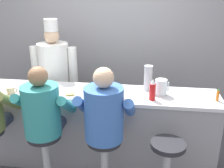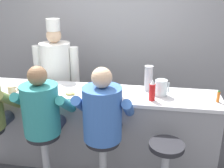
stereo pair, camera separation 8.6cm
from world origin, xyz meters
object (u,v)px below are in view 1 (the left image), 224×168
at_px(cup_stack_steel, 148,78).
at_px(napkin_dispenser_chrome, 116,91).
at_px(cereal_bowl, 41,87).
at_px(coffee_mug_tan, 11,90).
at_px(diner_seated_blue, 105,117).
at_px(empty_stool_round, 167,162).
at_px(mustard_bottle_yellow, 102,90).
at_px(water_pitcher_clear, 161,87).
at_px(cook_in_whites_near, 55,74).
at_px(coffee_mug_white, 93,91).
at_px(ketchup_bottle_red, 152,90).
at_px(breakfast_plate, 70,95).
at_px(diner_seated_teal, 43,114).
at_px(hot_sauce_bottle_orange, 218,95).

xyz_separation_m(cup_stack_steel, napkin_dispenser_chrome, (-0.35, -0.25, -0.08)).
height_order(cereal_bowl, coffee_mug_tan, coffee_mug_tan).
distance_m(diner_seated_blue, empty_stool_round, 0.78).
xyz_separation_m(mustard_bottle_yellow, cup_stack_steel, (0.50, 0.32, 0.05)).
relative_size(water_pitcher_clear, cook_in_whites_near, 0.11).
xyz_separation_m(coffee_mug_white, empty_stool_round, (0.85, -0.49, -0.54)).
xyz_separation_m(ketchup_bottle_red, breakfast_plate, (-0.92, -0.03, -0.10)).
bearing_deg(cook_in_whites_near, diner_seated_teal, -76.49).
distance_m(diner_seated_teal, empty_stool_round, 1.35).
height_order(mustard_bottle_yellow, napkin_dispenser_chrome, mustard_bottle_yellow).
height_order(coffee_mug_white, napkin_dispenser_chrome, napkin_dispenser_chrome).
distance_m(coffee_mug_tan, napkin_dispenser_chrome, 1.23).
bearing_deg(breakfast_plate, empty_stool_round, -19.48).
distance_m(mustard_bottle_yellow, diner_seated_blue, 0.39).
bearing_deg(ketchup_bottle_red, hot_sauce_bottle_orange, 5.51).
relative_size(cup_stack_steel, diner_seated_blue, 0.21).
xyz_separation_m(diner_seated_blue, cook_in_whites_near, (-0.92, 1.15, 0.04)).
distance_m(mustard_bottle_yellow, breakfast_plate, 0.38).
relative_size(ketchup_bottle_red, hot_sauce_bottle_orange, 1.89).
relative_size(napkin_dispenser_chrome, diner_seated_blue, 0.10).
bearing_deg(cook_in_whites_near, mustard_bottle_yellow, -43.78).
relative_size(cereal_bowl, coffee_mug_tan, 1.01).
relative_size(diner_seated_teal, empty_stool_round, 2.06).
distance_m(hot_sauce_bottle_orange, napkin_dispenser_chrome, 1.11).
relative_size(ketchup_bottle_red, cook_in_whites_near, 0.14).
distance_m(water_pitcher_clear, cereal_bowl, 1.44).
height_order(napkin_dispenser_chrome, cook_in_whites_near, cook_in_whites_near).
bearing_deg(hot_sauce_bottle_orange, empty_stool_round, -137.79).
bearing_deg(coffee_mug_tan, mustard_bottle_yellow, 0.18).
height_order(mustard_bottle_yellow, cup_stack_steel, cup_stack_steel).
relative_size(breakfast_plate, diner_seated_teal, 0.17).
xyz_separation_m(coffee_mug_white, diner_seated_blue, (0.21, -0.46, -0.10)).
relative_size(water_pitcher_clear, cup_stack_steel, 0.60).
height_order(ketchup_bottle_red, breakfast_plate, ketchup_bottle_red).
height_order(water_pitcher_clear, cup_stack_steel, cup_stack_steel).
bearing_deg(hot_sauce_bottle_orange, breakfast_plate, -176.60).
bearing_deg(cup_stack_steel, diner_seated_teal, -147.70).
bearing_deg(diner_seated_blue, ketchup_bottle_red, 39.24).
height_order(coffee_mug_tan, napkin_dispenser_chrome, napkin_dispenser_chrome).
relative_size(ketchup_bottle_red, diner_seated_blue, 0.17).
height_order(diner_seated_teal, diner_seated_blue, diner_seated_blue).
relative_size(ketchup_bottle_red, cup_stack_steel, 0.79).
xyz_separation_m(mustard_bottle_yellow, diner_seated_blue, (0.08, -0.35, -0.16)).
bearing_deg(water_pitcher_clear, empty_stool_round, -82.80).
bearing_deg(napkin_dispenser_chrome, cereal_bowl, 172.02).
bearing_deg(diner_seated_blue, coffee_mug_white, 114.20).
distance_m(cereal_bowl, cook_in_whites_near, 0.61).
height_order(hot_sauce_bottle_orange, empty_stool_round, hot_sauce_bottle_orange).
distance_m(ketchup_bottle_red, coffee_mug_tan, 1.63).
bearing_deg(napkin_dispenser_chrome, ketchup_bottle_red, -4.15).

